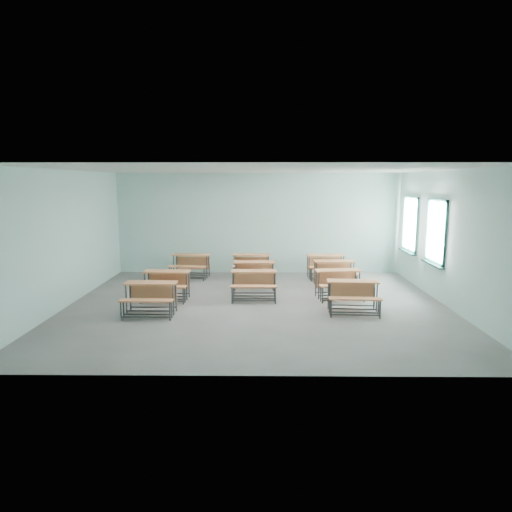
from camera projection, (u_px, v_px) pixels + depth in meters
The scene contains 11 objects.
room at pixel (260, 239), 10.68m from camera, with size 9.04×8.04×3.24m.
desk_unit_r0c0 at pixel (150, 293), 10.09m from camera, with size 1.15×0.78×0.71m.
desk_unit_r0c2 at pixel (353, 292), 10.24m from camera, with size 1.18×0.83×0.71m.
desk_unit_r1c0 at pixel (166, 281), 11.38m from camera, with size 1.18×0.82×0.71m.
desk_unit_r1c1 at pixel (254, 280), 11.41m from camera, with size 1.15×0.77×0.71m.
desk_unit_r1c2 at pixel (339, 280), 11.50m from camera, with size 1.23×0.90×0.71m.
desk_unit_r2c1 at pixel (254, 270), 12.71m from camera, with size 1.15×0.78×0.71m.
desk_unit_r2c2 at pixel (335, 269), 12.84m from camera, with size 1.18×0.82×0.71m.
desk_unit_r3c0 at pixel (190, 262), 13.97m from camera, with size 1.23×0.91×0.71m.
desk_unit_r3c1 at pixel (251, 262), 13.98m from camera, with size 1.15×0.77×0.71m.
desk_unit_r3c2 at pixel (326, 263), 13.87m from camera, with size 1.19×0.84×0.71m.
Camera 1 is at (0.10, -10.57, 2.94)m, focal length 32.00 mm.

